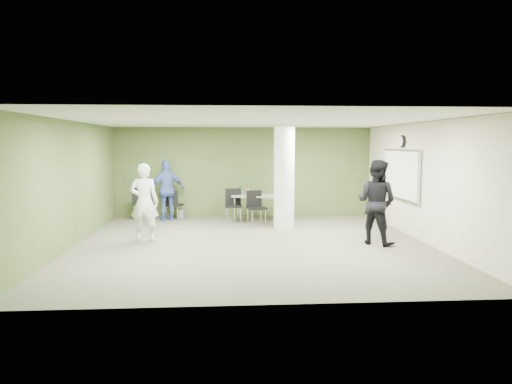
{
  "coord_description": "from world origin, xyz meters",
  "views": [
    {
      "loc": [
        -0.6,
        -10.26,
        2.28
      ],
      "look_at": [
        0.17,
        1.0,
        1.09
      ],
      "focal_mm": 32.0,
      "sensor_mm": 36.0,
      "label": 1
    }
  ],
  "objects": [
    {
      "name": "chair_back_right",
      "position": [
        -2.17,
        3.54,
        0.52
      ],
      "size": [
        0.58,
        0.58,
        0.9
      ],
      "rotation": [
        0.0,
        0.0,
        2.78
      ],
      "color": "black",
      "rests_on": "floor"
    },
    {
      "name": "ceiling",
      "position": [
        0.0,
        0.0,
        2.8
      ],
      "size": [
        8.0,
        8.0,
        0.0
      ],
      "primitive_type": "plane",
      "rotation": [
        3.14,
        0.0,
        0.0
      ],
      "color": "white",
      "rests_on": "wall_back"
    },
    {
      "name": "wall_right_cream",
      "position": [
        4.0,
        0.0,
        1.4
      ],
      "size": [
        0.02,
        8.0,
        2.8
      ],
      "primitive_type": "cube",
      "color": "beige",
      "rests_on": "floor"
    },
    {
      "name": "chair_table_left",
      "position": [
        -0.36,
        3.04,
        0.57
      ],
      "size": [
        0.5,
        0.5,
        0.98
      ],
      "rotation": [
        0.0,
        0.0,
        0.03
      ],
      "color": "black",
      "rests_on": "floor"
    },
    {
      "name": "man_blue",
      "position": [
        -2.32,
        3.4,
        0.91
      ],
      "size": [
        1.15,
        0.87,
        1.82
      ],
      "primitive_type": "imported",
      "rotation": [
        0.0,
        0.0,
        3.6
      ],
      "color": "#445FA8",
      "rests_on": "floor"
    },
    {
      "name": "chair_back_left",
      "position": [
        -3.14,
        3.56,
        0.58
      ],
      "size": [
        0.53,
        0.53,
        0.99
      ],
      "rotation": [
        0.0,
        0.0,
        3.21
      ],
      "color": "black",
      "rests_on": "floor"
    },
    {
      "name": "wastebasket",
      "position": [
        -1.94,
        3.51,
        0.15
      ],
      "size": [
        0.26,
        0.26,
        0.3
      ],
      "primitive_type": "cylinder",
      "color": "#4C4C4C",
      "rests_on": "floor"
    },
    {
      "name": "man_black",
      "position": [
        2.83,
        -0.18,
        0.97
      ],
      "size": [
        1.18,
        1.18,
        1.93
      ],
      "primitive_type": "imported",
      "rotation": [
        0.0,
        0.0,
        2.37
      ],
      "color": "black",
      "rests_on": "floor"
    },
    {
      "name": "wall_left",
      "position": [
        -4.0,
        0.0,
        1.4
      ],
      "size": [
        0.02,
        8.0,
        2.8
      ],
      "primitive_type": "cube",
      "color": "#445628",
      "rests_on": "floor"
    },
    {
      "name": "wall_back",
      "position": [
        0.0,
        4.0,
        1.4
      ],
      "size": [
        8.0,
        2.8,
        0.02
      ],
      "primitive_type": "cube",
      "rotation": [
        1.57,
        0.0,
        0.0
      ],
      "color": "#445628",
      "rests_on": "floor"
    },
    {
      "name": "wall_clock",
      "position": [
        3.92,
        1.2,
        2.35
      ],
      "size": [
        0.06,
        0.32,
        0.32
      ],
      "color": "black",
      "rests_on": "wall_right_cream"
    },
    {
      "name": "whiteboard",
      "position": [
        3.92,
        1.2,
        1.5
      ],
      "size": [
        0.05,
        2.3,
        1.3
      ],
      "color": "silver",
      "rests_on": "wall_right_cream"
    },
    {
      "name": "chair_table_right",
      "position": [
        0.26,
        2.64,
        0.56
      ],
      "size": [
        0.59,
        0.59,
        0.96
      ],
      "rotation": [
        0.0,
        0.0,
        0.27
      ],
      "color": "black",
      "rests_on": "floor"
    },
    {
      "name": "floor",
      "position": [
        0.0,
        0.0,
        0.0
      ],
      "size": [
        8.0,
        8.0,
        0.0
      ],
      "primitive_type": "plane",
      "color": "#4D4C3C",
      "rests_on": "ground"
    },
    {
      "name": "folding_table",
      "position": [
        0.43,
        3.1,
        0.73
      ],
      "size": [
        1.75,
        1.03,
        1.03
      ],
      "rotation": [
        0.0,
        0.0,
        -0.2
      ],
      "color": "#989892",
      "rests_on": "floor"
    },
    {
      "name": "woman_white",
      "position": [
        -2.51,
        0.58,
        0.92
      ],
      "size": [
        0.7,
        0.49,
        1.83
      ],
      "primitive_type": "imported",
      "rotation": [
        0.0,
        0.0,
        3.06
      ],
      "color": "white",
      "rests_on": "floor"
    },
    {
      "name": "column",
      "position": [
        1.0,
        2.0,
        1.4
      ],
      "size": [
        0.56,
        0.56,
        2.8
      ],
      "primitive_type": "cylinder",
      "color": "silver",
      "rests_on": "floor"
    }
  ]
}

